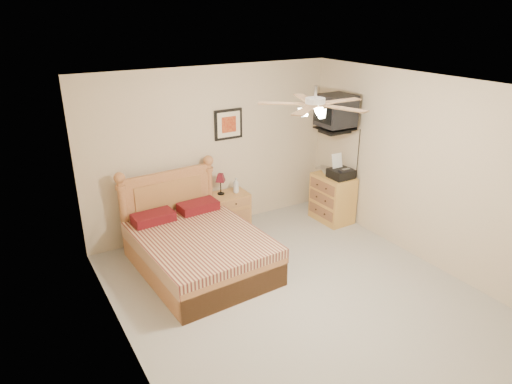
{
  "coord_description": "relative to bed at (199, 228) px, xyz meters",
  "views": [
    {
      "loc": [
        -2.81,
        -3.8,
        3.24
      ],
      "look_at": [
        -0.03,
        0.9,
        1.04
      ],
      "focal_mm": 32.0,
      "sensor_mm": 36.0,
      "label": 1
    }
  ],
  "objects": [
    {
      "name": "floor",
      "position": [
        0.76,
        -1.12,
        -0.61
      ],
      "size": [
        4.5,
        4.5,
        0.0
      ],
      "primitive_type": "plane",
      "color": "#A29E92",
      "rests_on": "ground"
    },
    {
      "name": "ceiling",
      "position": [
        0.76,
        -1.12,
        1.89
      ],
      "size": [
        4.0,
        4.5,
        0.04
      ],
      "primitive_type": "cube",
      "color": "white",
      "rests_on": "ground"
    },
    {
      "name": "wall_back",
      "position": [
        0.76,
        1.13,
        0.64
      ],
      "size": [
        4.0,
        0.04,
        2.5
      ],
      "primitive_type": "cube",
      "color": "beige",
      "rests_on": "ground"
    },
    {
      "name": "wall_front",
      "position": [
        0.76,
        -3.37,
        0.64
      ],
      "size": [
        4.0,
        0.04,
        2.5
      ],
      "primitive_type": "cube",
      "color": "beige",
      "rests_on": "ground"
    },
    {
      "name": "wall_left",
      "position": [
        -1.24,
        -1.12,
        0.64
      ],
      "size": [
        0.04,
        4.5,
        2.5
      ],
      "primitive_type": "cube",
      "color": "beige",
      "rests_on": "ground"
    },
    {
      "name": "wall_right",
      "position": [
        2.76,
        -1.12,
        0.64
      ],
      "size": [
        0.04,
        4.5,
        2.5
      ],
      "primitive_type": "cube",
      "color": "beige",
      "rests_on": "ground"
    },
    {
      "name": "bed",
      "position": [
        0.0,
        0.0,
        0.0
      ],
      "size": [
        1.55,
        1.98,
        1.23
      ],
      "primitive_type": null,
      "rotation": [
        0.0,
        0.0,
        0.06
      ],
      "color": "#AA6737",
      "rests_on": "ground"
    },
    {
      "name": "nightstand",
      "position": [
        0.91,
        0.88,
        -0.32
      ],
      "size": [
        0.56,
        0.43,
        0.6
      ],
      "primitive_type": "cube",
      "rotation": [
        0.0,
        0.0,
        -0.03
      ],
      "color": "#B97D45",
      "rests_on": "ground"
    },
    {
      "name": "table_lamp",
      "position": [
        0.78,
        0.93,
        0.15
      ],
      "size": [
        0.19,
        0.19,
        0.33
      ],
      "primitive_type": null,
      "rotation": [
        0.0,
        0.0,
        0.08
      ],
      "color": "#5C121D",
      "rests_on": "nightstand"
    },
    {
      "name": "lotion_bottle",
      "position": [
        1.01,
        0.87,
        0.1
      ],
      "size": [
        0.12,
        0.12,
        0.24
      ],
      "primitive_type": "imported",
      "rotation": [
        0.0,
        0.0,
        0.37
      ],
      "color": "silver",
      "rests_on": "nightstand"
    },
    {
      "name": "framed_picture",
      "position": [
        1.03,
        1.11,
        1.01
      ],
      "size": [
        0.46,
        0.04,
        0.46
      ],
      "primitive_type": "cube",
      "color": "black",
      "rests_on": "wall_back"
    },
    {
      "name": "dresser",
      "position": [
        2.49,
        0.32,
        -0.23
      ],
      "size": [
        0.47,
        0.66,
        0.77
      ],
      "primitive_type": "cube",
      "rotation": [
        0.0,
        0.0,
        0.02
      ],
      "color": "gold",
      "rests_on": "ground"
    },
    {
      "name": "fax_machine",
      "position": [
        2.52,
        0.2,
        0.34
      ],
      "size": [
        0.34,
        0.37,
        0.37
      ],
      "primitive_type": null,
      "rotation": [
        0.0,
        0.0,
        -0.0
      ],
      "color": "black",
      "rests_on": "dresser"
    },
    {
      "name": "magazine_lower",
      "position": [
        2.44,
        0.55,
        0.17
      ],
      "size": [
        0.31,
        0.35,
        0.03
      ],
      "primitive_type": "imported",
      "rotation": [
        0.0,
        0.0,
        -0.41
      ],
      "color": "#B3AB8D",
      "rests_on": "dresser"
    },
    {
      "name": "magazine_upper",
      "position": [
        2.44,
        0.55,
        0.19
      ],
      "size": [
        0.3,
        0.34,
        0.02
      ],
      "primitive_type": "imported",
      "rotation": [
        0.0,
        0.0,
        0.41
      ],
      "color": "gray",
      "rests_on": "magazine_lower"
    },
    {
      "name": "wall_tv",
      "position": [
        2.51,
        0.22,
        1.2
      ],
      "size": [
        0.56,
        0.46,
        0.58
      ],
      "primitive_type": null,
      "color": "black",
      "rests_on": "wall_right"
    },
    {
      "name": "ceiling_fan",
      "position": [
        0.76,
        -1.32,
        1.75
      ],
      "size": [
        1.14,
        1.14,
        0.28
      ],
      "primitive_type": null,
      "color": "white",
      "rests_on": "ceiling"
    }
  ]
}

